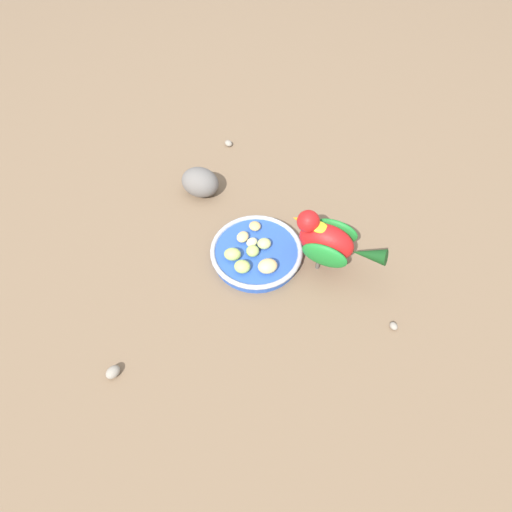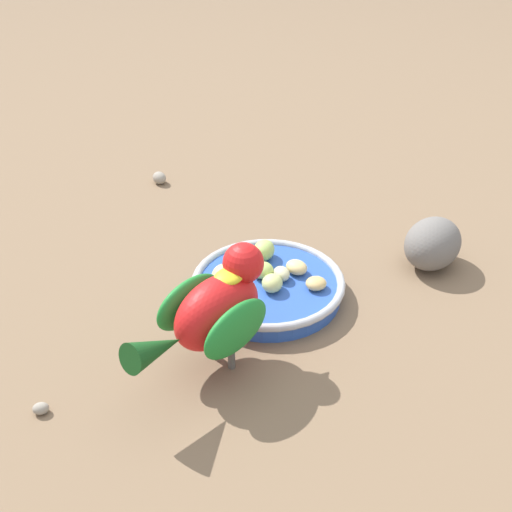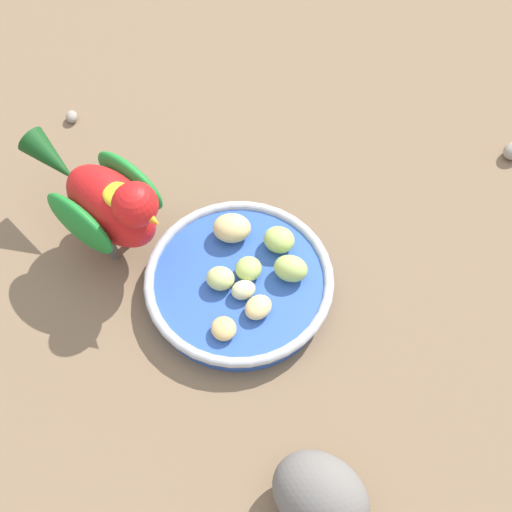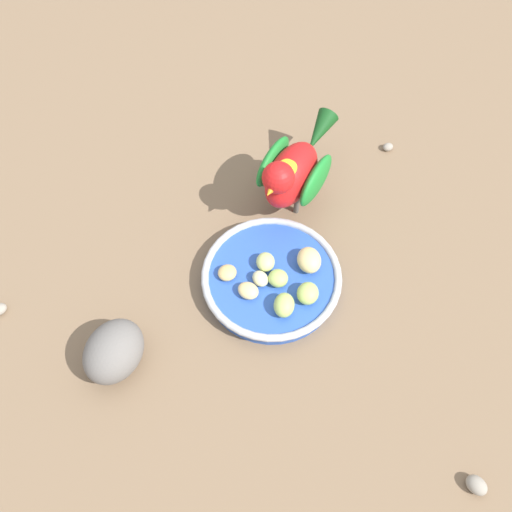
{
  "view_description": "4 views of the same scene",
  "coord_description": "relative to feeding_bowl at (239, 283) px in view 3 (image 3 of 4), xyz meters",
  "views": [
    {
      "loc": [
        -0.48,
        -0.22,
        0.72
      ],
      "look_at": [
        -0.01,
        -0.04,
        0.04
      ],
      "focal_mm": 30.11,
      "sensor_mm": 36.0,
      "label": 1
    },
    {
      "loc": [
        0.43,
        -0.56,
        0.5
      ],
      "look_at": [
        0.01,
        -0.04,
        0.07
      ],
      "focal_mm": 46.96,
      "sensor_mm": 36.0,
      "label": 2
    },
    {
      "loc": [
        0.31,
        0.23,
        0.7
      ],
      "look_at": [
        -0.0,
        -0.02,
        0.05
      ],
      "focal_mm": 54.62,
      "sensor_mm": 36.0,
      "label": 3
    },
    {
      "loc": [
        -0.15,
        0.36,
        0.78
      ],
      "look_at": [
        0.05,
        -0.04,
        0.04
      ],
      "focal_mm": 45.14,
      "sensor_mm": 36.0,
      "label": 4
    }
  ],
  "objects": [
    {
      "name": "ground_plane",
      "position": [
        -0.02,
        0.03,
        -0.01
      ],
      "size": [
        4.0,
        4.0,
        0.0
      ],
      "primitive_type": "plane",
      "color": "#7A6047"
    },
    {
      "name": "feeding_bowl",
      "position": [
        0.0,
        0.0,
        0.0
      ],
      "size": [
        0.19,
        0.19,
        0.03
      ],
      "color": "#2D56B7",
      "rests_on": "ground_plane"
    },
    {
      "name": "apple_piece_0",
      "position": [
        -0.06,
        0.01,
        0.02
      ],
      "size": [
        0.04,
        0.04,
        0.02
      ],
      "primitive_type": "ellipsoid",
      "rotation": [
        0.0,
        0.0,
        1.8
      ],
      "color": "#B2CC66",
      "rests_on": "feeding_bowl"
    },
    {
      "name": "apple_piece_1",
      "position": [
        0.02,
        0.04,
        0.02
      ],
      "size": [
        0.03,
        0.03,
        0.02
      ],
      "primitive_type": "ellipsoid",
      "rotation": [
        0.0,
        0.0,
        3.05
      ],
      "color": "#E5C67F",
      "rests_on": "feeding_bowl"
    },
    {
      "name": "apple_piece_2",
      "position": [
        0.01,
        -0.01,
        0.02
      ],
      "size": [
        0.04,
        0.04,
        0.02
      ],
      "primitive_type": "ellipsoid",
      "rotation": [
        0.0,
        0.0,
        2.06
      ],
      "color": "#C6D17A",
      "rests_on": "feeding_bowl"
    },
    {
      "name": "apple_piece_3",
      "position": [
        -0.01,
        0.0,
        0.02
      ],
      "size": [
        0.03,
        0.03,
        0.02
      ],
      "primitive_type": "ellipsoid",
      "rotation": [
        0.0,
        0.0,
        3.3
      ],
      "color": "#B2CC66",
      "rests_on": "feeding_bowl"
    },
    {
      "name": "apple_piece_4",
      "position": [
        -0.04,
        -0.04,
        0.02
      ],
      "size": [
        0.05,
        0.05,
        0.03
      ],
      "primitive_type": "ellipsoid",
      "rotation": [
        0.0,
        0.0,
        2.21
      ],
      "color": "#E5C67F",
      "rests_on": "feeding_bowl"
    },
    {
      "name": "apple_piece_5",
      "position": [
        0.05,
        0.02,
        0.01
      ],
      "size": [
        0.03,
        0.03,
        0.01
      ],
      "primitive_type": "ellipsoid",
      "rotation": [
        0.0,
        0.0,
        4.23
      ],
      "color": "tan",
      "rests_on": "feeding_bowl"
    },
    {
      "name": "apple_piece_6",
      "position": [
        0.01,
        0.01,
        0.02
      ],
      "size": [
        0.03,
        0.03,
        0.02
      ],
      "primitive_type": "ellipsoid",
      "rotation": [
        0.0,
        0.0,
        5.75
      ],
      "color": "beige",
      "rests_on": "feeding_bowl"
    },
    {
      "name": "apple_piece_7",
      "position": [
        -0.04,
        0.04,
        0.02
      ],
      "size": [
        0.04,
        0.04,
        0.03
      ],
      "primitive_type": "ellipsoid",
      "rotation": [
        0.0,
        0.0,
        1.91
      ],
      "color": "#B2CC66",
      "rests_on": "feeding_bowl"
    },
    {
      "name": "parrot",
      "position": [
        0.03,
        -0.14,
        0.06
      ],
      "size": [
        0.09,
        0.19,
        0.13
      ],
      "rotation": [
        0.0,
        0.0,
        1.53
      ],
      "color": "#59544C",
      "rests_on": "ground_plane"
    },
    {
      "name": "rock_large",
      "position": [
        0.13,
        0.19,
        0.02
      ],
      "size": [
        0.07,
        0.09,
        0.07
      ],
      "primitive_type": "ellipsoid",
      "rotation": [
        0.0,
        0.0,
        1.57
      ],
      "color": "slate",
      "rests_on": "ground_plane"
    },
    {
      "name": "pebble_0",
      "position": [
        -0.06,
        -0.3,
        -0.01
      ],
      "size": [
        0.02,
        0.02,
        0.01
      ],
      "primitive_type": "ellipsoid",
      "rotation": [
        0.0,
        0.0,
        0.79
      ],
      "color": "gray",
      "rests_on": "ground_plane"
    }
  ]
}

